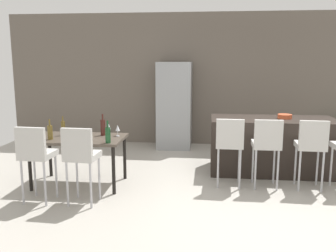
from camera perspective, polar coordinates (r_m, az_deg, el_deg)
The scene contains 18 objects.
ground_plane at distance 5.77m, azimuth 10.61°, elevation -9.16°, with size 10.00×10.00×0.00m, color #ADA89E.
back_wall at distance 8.32m, azimuth 9.51°, elevation 7.05°, with size 10.00×0.12×2.90m, color #665B51.
kitchen_island at distance 6.52m, azimuth 15.78°, elevation -2.89°, with size 2.06×0.93×0.92m, color black.
bar_chair_left at distance 5.56m, azimuth 9.48°, elevation -2.37°, with size 0.41×0.41×1.05m.
bar_chair_middle at distance 5.62m, azimuth 15.00°, elevation -2.46°, with size 0.40×0.40×1.05m.
bar_chair_right at distance 5.75m, azimuth 21.24°, elevation -2.53°, with size 0.42×0.42×1.05m.
dining_table at distance 5.75m, azimuth -13.62°, elevation -2.40°, with size 1.36×0.82×0.74m.
dining_chair_near at distance 5.17m, azimuth -19.77°, elevation -3.81°, with size 0.42×0.42×1.05m.
dining_chair_far at distance 4.93m, azimuth -13.33°, elevation -4.14°, with size 0.42×0.42×1.05m.
wine_bottle_inner at distance 5.94m, azimuth -15.88°, elevation -0.27°, with size 0.06×0.06×0.30m.
wine_bottle_near at distance 5.68m, azimuth -17.74°, elevation -0.89°, with size 0.08×0.08×0.30m.
wine_bottle_right at distance 5.78m, azimuth -10.02°, elevation -0.17°, with size 0.07×0.07×0.33m.
wine_bottle_far at distance 5.25m, azimuth -9.26°, elevation -1.32°, with size 0.07×0.07×0.32m.
wine_glass_left at distance 5.69m, azimuth -7.79°, elevation -0.33°, with size 0.07×0.07×0.17m.
wine_glass_middle at distance 5.85m, azimuth -9.17°, elevation -0.06°, with size 0.07×0.07×0.17m.
wine_glass_end at distance 5.35m, azimuth -12.47°, elevation -1.16°, with size 0.07×0.07×0.17m.
refrigerator at distance 7.95m, azimuth 1.00°, elevation 3.20°, with size 0.72×0.68×1.84m, color #939699.
fruit_bowl at distance 6.50m, azimuth 17.57°, elevation 1.42°, with size 0.24×0.24×0.07m, color #C6512D.
Camera 1 is at (-0.46, -5.42, 1.91)m, focal length 39.50 mm.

